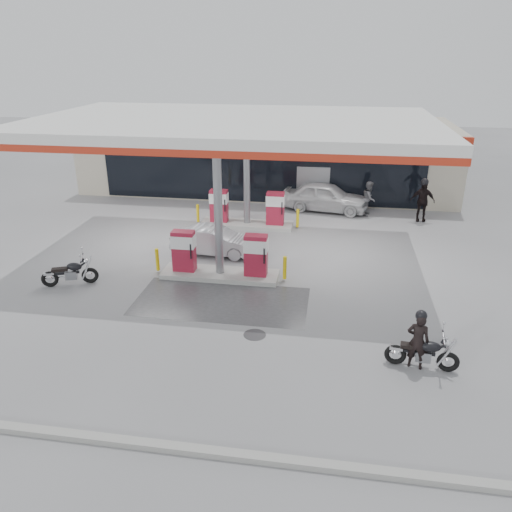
{
  "coord_description": "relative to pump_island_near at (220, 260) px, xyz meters",
  "views": [
    {
      "loc": [
        4.12,
        -15.07,
        8.17
      ],
      "look_at": [
        1.5,
        1.4,
        1.2
      ],
      "focal_mm": 35.0,
      "sensor_mm": 36.0,
      "label": 1
    }
  ],
  "objects": [
    {
      "name": "sedan_white",
      "position": [
        3.76,
        9.2,
        0.06
      ],
      "size": [
        4.76,
        2.52,
        1.54
      ],
      "primitive_type": "imported",
      "rotation": [
        0.0,
        0.0,
        1.41
      ],
      "color": "silver",
      "rests_on": "ground"
    },
    {
      "name": "pump_island_far",
      "position": [
        0.0,
        6.0,
        0.0
      ],
      "size": [
        5.14,
        1.3,
        1.78
      ],
      "color": "#9E9E99",
      "rests_on": "ground"
    },
    {
      "name": "biker_main",
      "position": [
        6.64,
        -4.94,
        0.12
      ],
      "size": [
        0.69,
        0.54,
        1.66
      ],
      "primitive_type": "imported",
      "rotation": [
        0.0,
        0.0,
        2.88
      ],
      "color": "black",
      "rests_on": "ground"
    },
    {
      "name": "store_building",
      "position": [
        0.01,
        13.94,
        1.3
      ],
      "size": [
        22.0,
        8.22,
        4.0
      ],
      "color": "#B2AA95",
      "rests_on": "ground"
    },
    {
      "name": "canopy",
      "position": [
        0.0,
        3.0,
        4.56
      ],
      "size": [
        16.0,
        10.02,
        5.51
      ],
      "color": "silver",
      "rests_on": "ground"
    },
    {
      "name": "drain_cover",
      "position": [
        2.0,
        -4.0,
        -0.71
      ],
      "size": [
        0.7,
        0.7,
        0.01
      ],
      "primitive_type": "cylinder",
      "color": "#38383A",
      "rests_on": "ground"
    },
    {
      "name": "kerb",
      "position": [
        0.0,
        -9.0,
        -0.64
      ],
      "size": [
        28.0,
        0.25,
        0.15
      ],
      "primitive_type": "cube",
      "color": "gray",
      "rests_on": "ground"
    },
    {
      "name": "attendant",
      "position": [
        6.0,
        8.8,
        0.19
      ],
      "size": [
        0.86,
        1.0,
        1.79
      ],
      "primitive_type": "imported",
      "rotation": [
        0.0,
        0.0,
        1.34
      ],
      "color": "#545459",
      "rests_on": "ground"
    },
    {
      "name": "parked_motorcycle",
      "position": [
        -5.3,
        -1.58,
        -0.25
      ],
      "size": [
        1.94,
        1.02,
        1.05
      ],
      "rotation": [
        0.0,
        0.0,
        0.39
      ],
      "color": "black",
      "rests_on": "ground"
    },
    {
      "name": "parked_car_right",
      "position": [
        5.93,
        12.0,
        -0.18
      ],
      "size": [
        4.1,
        2.65,
        1.05
      ],
      "primitive_type": "imported",
      "rotation": [
        0.0,
        0.0,
        1.83
      ],
      "color": "#151F47",
      "rests_on": "ground"
    },
    {
      "name": "main_motorcycle",
      "position": [
        6.83,
        -4.95,
        -0.26
      ],
      "size": [
        2.0,
        0.76,
        1.02
      ],
      "rotation": [
        0.0,
        0.0,
        -0.1
      ],
      "color": "black",
      "rests_on": "ground"
    },
    {
      "name": "ground",
      "position": [
        0.0,
        -2.0,
        -0.71
      ],
      "size": [
        90.0,
        90.0,
        0.0
      ],
      "primitive_type": "plane",
      "color": "gray",
      "rests_on": "ground"
    },
    {
      "name": "parked_car_left",
      "position": [
        -4.67,
        11.49,
        -0.15
      ],
      "size": [
        4.16,
        2.66,
        1.12
      ],
      "primitive_type": "imported",
      "rotation": [
        0.0,
        0.0,
        1.27
      ],
      "color": "#48100F",
      "rests_on": "ground"
    },
    {
      "name": "pump_island_near",
      "position": [
        0.0,
        0.0,
        0.0
      ],
      "size": [
        5.14,
        1.3,
        1.78
      ],
      "color": "#9E9E99",
      "rests_on": "ground"
    },
    {
      "name": "biker_walking",
      "position": [
        8.6,
        8.2,
        0.32
      ],
      "size": [
        1.22,
        0.53,
        2.07
      ],
      "primitive_type": "imported",
      "rotation": [
        0.0,
        0.0,
        -0.02
      ],
      "color": "black",
      "rests_on": "ground"
    },
    {
      "name": "hatchback_silver",
      "position": [
        -0.74,
        2.2,
        -0.11
      ],
      "size": [
        3.68,
        1.47,
        1.19
      ],
      "primitive_type": "imported",
      "rotation": [
        0.0,
        0.0,
        1.51
      ],
      "color": "#B4B6BD",
      "rests_on": "ground"
    },
    {
      "name": "wet_patch",
      "position": [
        0.5,
        -2.0,
        -0.71
      ],
      "size": [
        6.0,
        3.0,
        0.0
      ],
      "primitive_type": "cube",
      "color": "#4C4C4F",
      "rests_on": "ground"
    }
  ]
}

